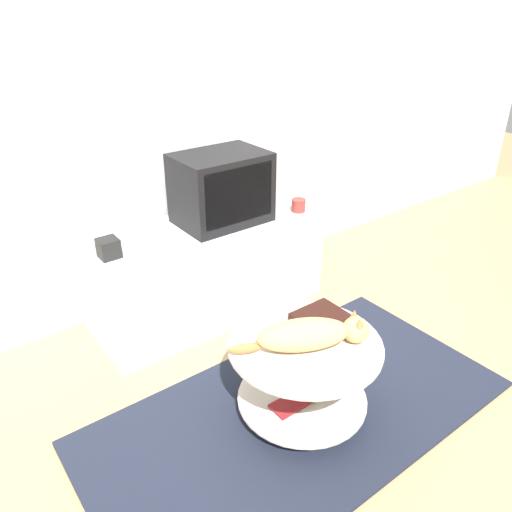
{
  "coord_description": "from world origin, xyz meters",
  "views": [
    {
      "loc": [
        -1.2,
        -1.27,
        1.74
      ],
      "look_at": [
        0.11,
        0.48,
        0.6
      ],
      "focal_mm": 35.0,
      "sensor_mm": 36.0,
      "label": 1
    }
  ],
  "objects_px": {
    "speaker": "(109,248)",
    "cat": "(310,334)",
    "dvd_box": "(321,319)",
    "tv": "(221,188)"
  },
  "relations": [
    {
      "from": "dvd_box",
      "to": "cat",
      "type": "xyz_separation_m",
      "value": [
        -0.15,
        -0.09,
        0.04
      ]
    },
    {
      "from": "speaker",
      "to": "cat",
      "type": "distance_m",
      "value": 1.11
    },
    {
      "from": "dvd_box",
      "to": "cat",
      "type": "bearing_deg",
      "value": -149.0
    },
    {
      "from": "dvd_box",
      "to": "cat",
      "type": "height_order",
      "value": "cat"
    },
    {
      "from": "speaker",
      "to": "dvd_box",
      "type": "bearing_deg",
      "value": -56.48
    },
    {
      "from": "tv",
      "to": "speaker",
      "type": "distance_m",
      "value": 0.72
    },
    {
      "from": "speaker",
      "to": "cat",
      "type": "bearing_deg",
      "value": -65.88
    },
    {
      "from": "speaker",
      "to": "cat",
      "type": "xyz_separation_m",
      "value": [
        0.45,
        -1.01,
        -0.13
      ]
    },
    {
      "from": "speaker",
      "to": "dvd_box",
      "type": "height_order",
      "value": "speaker"
    },
    {
      "from": "tv",
      "to": "dvd_box",
      "type": "distance_m",
      "value": 1.01
    }
  ]
}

